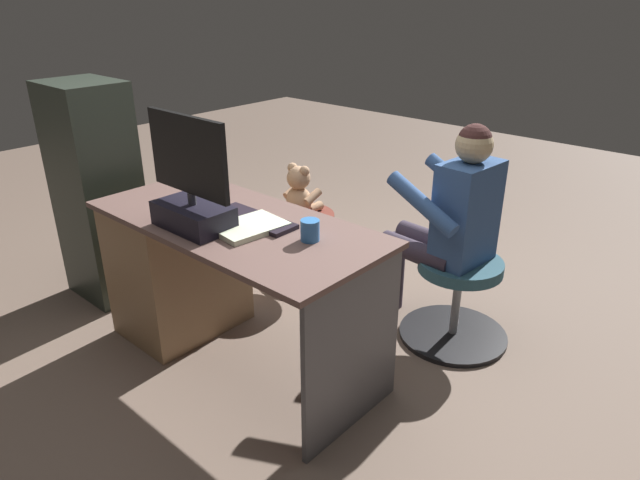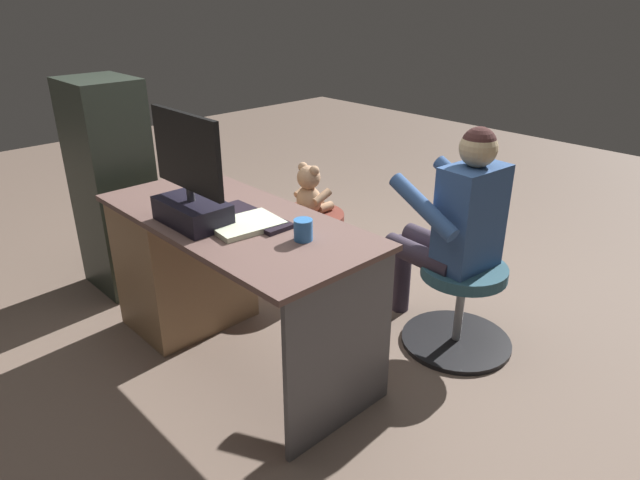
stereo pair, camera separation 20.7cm
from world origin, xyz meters
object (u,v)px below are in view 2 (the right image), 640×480
(monitor, at_px, (190,191))
(tv_remote, at_px, (194,199))
(office_chair_teddy, at_px, (309,241))
(computer_mouse, at_px, (213,200))
(person, at_px, (451,221))
(visitor_chair, at_px, (460,302))
(desk, at_px, (195,260))
(teddy_bear, at_px, (310,191))
(keyboard, at_px, (253,217))
(cup, at_px, (303,230))

(monitor, xyz_separation_m, tv_remote, (0.24, -0.15, -0.14))
(monitor, height_order, office_chair_teddy, monitor)
(computer_mouse, relative_size, person, 0.08)
(monitor, xyz_separation_m, computer_mouse, (0.15, -0.21, -0.13))
(office_chair_teddy, distance_m, visitor_chair, 1.05)
(computer_mouse, bearing_deg, monitor, 126.04)
(tv_remote, bearing_deg, monitor, 168.28)
(desk, height_order, tv_remote, tv_remote)
(tv_remote, height_order, teddy_bear, tv_remote)
(desk, height_order, person, person)
(visitor_chair, bearing_deg, keyboard, 53.35)
(cup, xyz_separation_m, teddy_bear, (0.76, -0.74, -0.20))
(desk, bearing_deg, cup, -175.18)
(teddy_bear, distance_m, person, 0.95)
(visitor_chair, bearing_deg, tv_remote, 41.82)
(teddy_bear, bearing_deg, person, -175.90)
(desk, bearing_deg, person, -138.19)
(visitor_chair, xyz_separation_m, person, (0.10, 0.01, 0.42))
(desk, relative_size, visitor_chair, 2.55)
(monitor, xyz_separation_m, person, (-0.66, -1.04, -0.24))
(computer_mouse, height_order, visitor_chair, computer_mouse)
(keyboard, xyz_separation_m, computer_mouse, (0.29, 0.01, 0.01))
(visitor_chair, bearing_deg, teddy_bear, 4.16)
(tv_remote, xyz_separation_m, person, (-0.90, -0.88, -0.10))
(desk, xyz_separation_m, cup, (-0.79, -0.07, 0.40))
(cup, xyz_separation_m, visitor_chair, (-0.28, -0.81, -0.55))
(cup, relative_size, tv_remote, 0.60)
(keyboard, height_order, tv_remote, keyboard)
(computer_mouse, bearing_deg, person, -134.28)
(person, bearing_deg, office_chair_teddy, 4.71)
(monitor, relative_size, tv_remote, 3.28)
(monitor, bearing_deg, tv_remote, -32.84)
(tv_remote, bearing_deg, person, -114.37)
(keyboard, xyz_separation_m, office_chair_teddy, (0.43, -0.74, -0.49))
(office_chair_teddy, bearing_deg, keyboard, 120.40)
(monitor, distance_m, keyboard, 0.30)
(desk, bearing_deg, teddy_bear, -91.81)
(desk, bearing_deg, monitor, 152.09)
(computer_mouse, xyz_separation_m, cup, (-0.62, -0.03, 0.03))
(tv_remote, bearing_deg, computer_mouse, -128.14)
(tv_remote, distance_m, person, 1.26)
(monitor, distance_m, cup, 0.54)
(desk, height_order, cup, cup)
(desk, distance_m, cup, 0.88)
(tv_remote, height_order, visitor_chair, tv_remote)
(computer_mouse, xyz_separation_m, office_chair_teddy, (0.14, -0.75, -0.50))
(office_chair_teddy, height_order, teddy_bear, teddy_bear)
(keyboard, bearing_deg, computer_mouse, 2.89)
(desk, relative_size, office_chair_teddy, 2.83)
(monitor, height_order, person, monitor)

